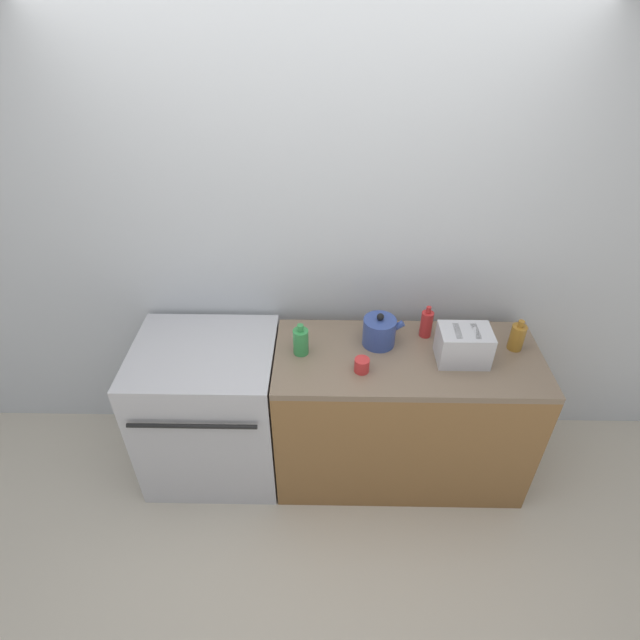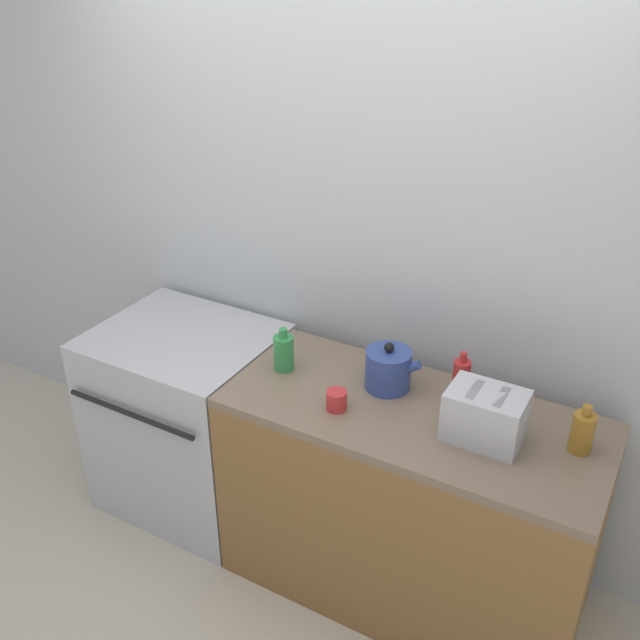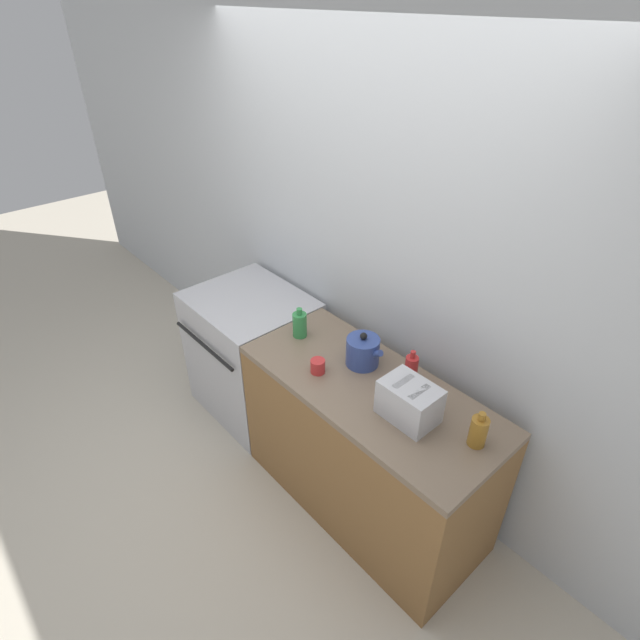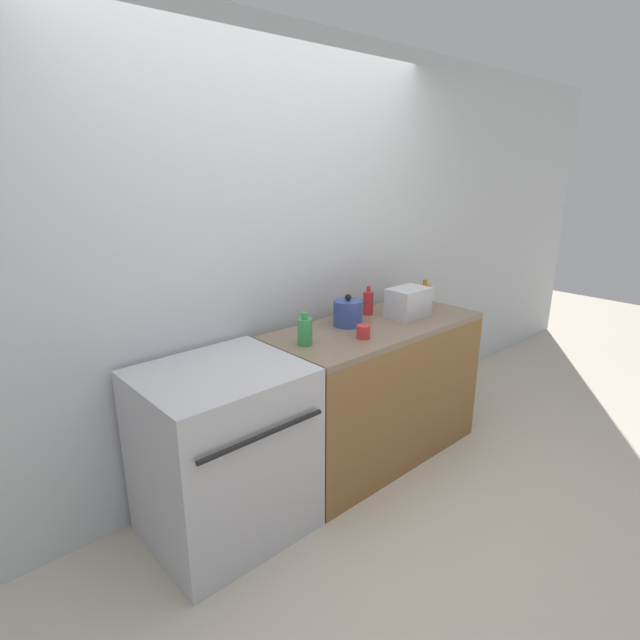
{
  "view_description": "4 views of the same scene",
  "coord_description": "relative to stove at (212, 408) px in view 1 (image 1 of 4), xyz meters",
  "views": [
    {
      "loc": [
        0.07,
        -1.72,
        2.63
      ],
      "look_at": [
        0.04,
        0.31,
        1.13
      ],
      "focal_mm": 28.0,
      "sensor_mm": 36.0,
      "label": 1
    },
    {
      "loc": [
        1.27,
        -1.73,
        2.46
      ],
      "look_at": [
        0.06,
        0.4,
        1.13
      ],
      "focal_mm": 40.0,
      "sensor_mm": 36.0,
      "label": 2
    },
    {
      "loc": [
        1.78,
        -1.15,
        2.58
      ],
      "look_at": [
        0.11,
        0.32,
        1.1
      ],
      "focal_mm": 28.0,
      "sensor_mm": 36.0,
      "label": 3
    },
    {
      "loc": [
        -1.73,
        -1.64,
        1.84
      ],
      "look_at": [
        0.06,
        0.35,
        1.01
      ],
      "focal_mm": 28.0,
      "sensor_mm": 36.0,
      "label": 4
    }
  ],
  "objects": [
    {
      "name": "stove",
      "position": [
        0.0,
        0.0,
        0.0
      ],
      "size": [
        0.78,
        0.7,
        0.9
      ],
      "color": "#B7B7BC",
      "rests_on": "ground_plane"
    },
    {
      "name": "bottle_green",
      "position": [
        0.54,
        -0.01,
        0.52
      ],
      "size": [
        0.08,
        0.08,
        0.18
      ],
      "color": "#338C47",
      "rests_on": "counter_block"
    },
    {
      "name": "ground_plane",
      "position": [
        0.6,
        -0.33,
        -0.46
      ],
      "size": [
        12.0,
        12.0,
        0.0
      ],
      "primitive_type": "plane",
      "color": "beige"
    },
    {
      "name": "bottle_amber",
      "position": [
        1.69,
        0.05,
        0.52
      ],
      "size": [
        0.08,
        0.08,
        0.18
      ],
      "color": "#9E6B23",
      "rests_on": "counter_block"
    },
    {
      "name": "bottle_red",
      "position": [
        1.23,
        0.16,
        0.52
      ],
      "size": [
        0.07,
        0.07,
        0.19
      ],
      "color": "#B72828",
      "rests_on": "counter_block"
    },
    {
      "name": "cup_red",
      "position": [
        0.86,
        -0.15,
        0.48
      ],
      "size": [
        0.08,
        0.08,
        0.08
      ],
      "color": "red",
      "rests_on": "counter_block"
    },
    {
      "name": "toaster",
      "position": [
        1.38,
        -0.05,
        0.53
      ],
      "size": [
        0.26,
        0.19,
        0.19
      ],
      "color": "#BCBCC1",
      "rests_on": "counter_block"
    },
    {
      "name": "wall_back",
      "position": [
        0.6,
        0.39,
        0.84
      ],
      "size": [
        8.0,
        0.05,
        2.6
      ],
      "color": "silver",
      "rests_on": "ground_plane"
    },
    {
      "name": "kettle",
      "position": [
        0.96,
        0.08,
        0.52
      ],
      "size": [
        0.22,
        0.18,
        0.2
      ],
      "color": "#33478C",
      "rests_on": "counter_block"
    },
    {
      "name": "counter_block",
      "position": [
        1.11,
        -0.02,
        -0.01
      ],
      "size": [
        1.43,
        0.62,
        0.9
      ],
      "color": "brown",
      "rests_on": "ground_plane"
    }
  ]
}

